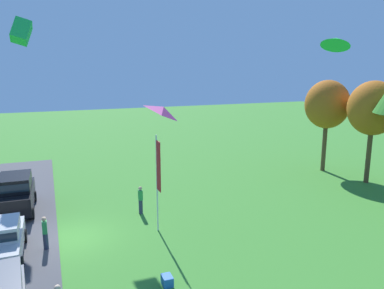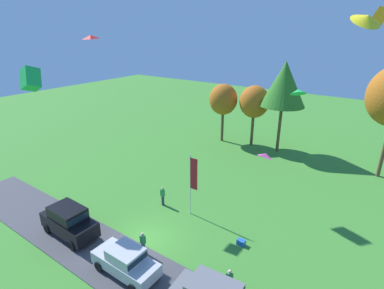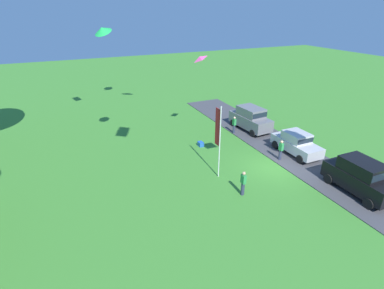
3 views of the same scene
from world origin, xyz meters
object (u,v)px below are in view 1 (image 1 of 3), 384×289
person_on_lawn (141,200)px  tree_right_of_center (373,109)px  kite_box_trailing_tail (21,32)px  car_suv_near_entrance (16,192)px  car_sedan_by_flagpole (1,240)px  person_watching_sky (45,233)px  tree_lone_near (327,105)px  cooler_box (167,280)px  flag_banner (158,172)px  kite_delta_high_left (336,42)px  kite_diamond_high_right (164,110)px

person_on_lawn → tree_right_of_center: size_ratio=0.22×
kite_box_trailing_tail → car_suv_near_entrance: bearing=-15.5°
car_sedan_by_flagpole → person_watching_sky: size_ratio=2.58×
person_watching_sky → tree_lone_near: size_ratio=0.22×
car_suv_near_entrance → cooler_box: size_ratio=8.28×
tree_right_of_center → car_sedan_by_flagpole: bearing=-83.0°
car_suv_near_entrance → flag_banner: bearing=51.5°
person_watching_sky → cooler_box: 6.81m
kite_box_trailing_tail → tree_lone_near: bearing=83.6°
person_watching_sky → tree_lone_near: (-6.63, 22.22, 4.77)m
car_sedan_by_flagpole → kite_box_trailing_tail: size_ratio=3.14×
person_watching_sky → cooler_box: person_watching_sky is taller
car_sedan_by_flagpole → car_suv_near_entrance: bearing=177.5°
person_watching_sky → cooler_box: (4.98, 4.60, -0.68)m
person_on_lawn → kite_delta_high_left: (8.44, 6.38, 8.88)m
person_watching_sky → kite_box_trailing_tail: 13.68m
flag_banner → person_on_lawn: bearing=-173.9°
car_sedan_by_flagpole → tree_lone_near: size_ratio=0.57×
kite_diamond_high_right → person_watching_sky: bearing=-146.6°
person_watching_sky → tree_lone_near: 23.67m
kite_box_trailing_tail → kite_delta_high_left: kite_box_trailing_tail is taller
car_suv_near_entrance → kite_diamond_high_right: kite_diamond_high_right is taller
person_on_lawn → flag_banner: (2.90, 0.31, 2.47)m
tree_lone_near → kite_delta_high_left: bearing=-40.5°
tree_lone_near → flag_banner: bearing=-68.0°
person_on_lawn → flag_banner: 3.82m
person_watching_sky → person_on_lawn: 6.09m
car_suv_near_entrance → person_watching_sky: 6.01m
car_sedan_by_flagpole → kite_box_trailing_tail: 13.85m
tree_lone_near → tree_right_of_center: tree_right_of_center is taller
car_suv_near_entrance → kite_delta_high_left: bearing=49.7°
tree_right_of_center → kite_diamond_high_right: size_ratio=8.46×
cooler_box → kite_box_trailing_tail: bearing=-159.7°
tree_right_of_center → kite_diamond_high_right: 20.98m
car_sedan_by_flagpole → tree_right_of_center: bearing=97.0°
person_on_lawn → tree_lone_near: bearing=102.6°
car_sedan_by_flagpole → kite_diamond_high_right: bearing=45.5°
person_on_lawn → kite_delta_high_left: 13.81m
tree_lone_near → kite_delta_high_left: 16.59m
cooler_box → kite_delta_high_left: size_ratio=0.47×
kite_box_trailing_tail → flag_banner: bearing=34.5°
tree_lone_near → cooler_box: size_ratio=13.72×
person_watching_sky → kite_box_trailing_tail: (-9.21, -0.65, 10.09)m
tree_right_of_center → kite_box_trailing_tail: 25.15m
kite_box_trailing_tail → car_sedan_by_flagpole: bearing=-7.3°
car_suv_near_entrance → tree_right_of_center: 25.24m
car_suv_near_entrance → person_watching_sky: size_ratio=2.71×
car_sedan_by_flagpole → kite_diamond_high_right: (5.94, 6.05, 6.29)m
car_suv_near_entrance → tree_right_of_center: (3.09, 24.66, 4.41)m
kite_diamond_high_right → car_sedan_by_flagpole: bearing=-134.5°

